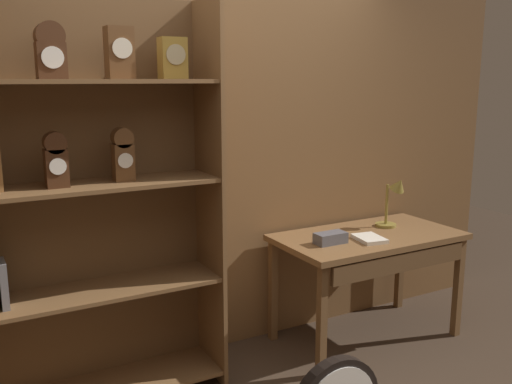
% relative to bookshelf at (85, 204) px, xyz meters
% --- Properties ---
extents(back_wood_panel, '(4.80, 0.05, 2.60)m').
position_rel_bookshelf_xyz_m(back_wood_panel, '(0.89, 0.28, 0.16)').
color(back_wood_panel, brown).
rests_on(back_wood_panel, ground).
extents(bookshelf, '(1.37, 0.39, 2.23)m').
position_rel_bookshelf_xyz_m(bookshelf, '(0.00, 0.00, 0.00)').
color(bookshelf, brown).
rests_on(bookshelf, ground).
extents(workbench, '(1.27, 0.68, 0.75)m').
position_rel_bookshelf_xyz_m(workbench, '(1.85, -0.14, -0.48)').
color(workbench, brown).
rests_on(workbench, ground).
extents(desk_lamp, '(0.19, 0.19, 0.37)m').
position_rel_bookshelf_xyz_m(desk_lamp, '(2.13, -0.05, -0.18)').
color(desk_lamp, olive).
rests_on(desk_lamp, workbench).
extents(toolbox_small, '(0.21, 0.11, 0.07)m').
position_rel_bookshelf_xyz_m(toolbox_small, '(1.49, -0.17, -0.36)').
color(toolbox_small, '#595960').
rests_on(toolbox_small, workbench).
extents(open_repair_manual, '(0.19, 0.24, 0.02)m').
position_rel_bookshelf_xyz_m(open_repair_manual, '(1.75, -0.24, -0.38)').
color(open_repair_manual, silver).
rests_on(open_repair_manual, workbench).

